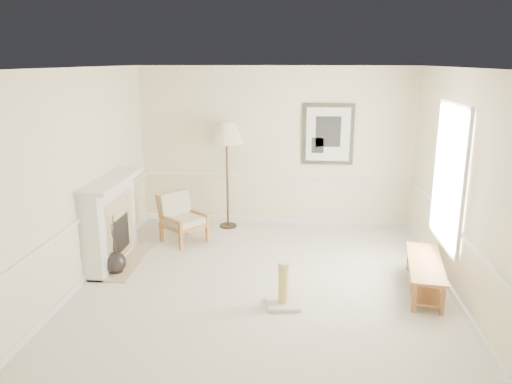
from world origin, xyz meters
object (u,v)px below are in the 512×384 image
(armchair, at_px, (181,216))
(floor_lamp, at_px, (227,135))
(floor_vase, at_px, (116,263))
(bench, at_px, (425,271))
(scratching_post, at_px, (283,292))

(armchair, bearing_deg, floor_lamp, -0.43)
(floor_vase, height_order, bench, floor_vase)
(floor_lamp, xyz_separation_m, scratching_post, (1.14, -2.98, -1.52))
(armchair, height_order, scratching_post, armchair)
(armchair, xyz_separation_m, bench, (3.68, -1.58, -0.17))
(scratching_post, bearing_deg, floor_lamp, 110.91)
(armchair, relative_size, floor_lamp, 0.47)
(armchair, relative_size, scratching_post, 1.58)
(floor_vase, relative_size, floor_lamp, 0.46)
(bench, bearing_deg, floor_vase, 178.00)
(floor_lamp, height_order, bench, floor_lamp)
(armchair, distance_m, floor_lamp, 1.64)
(bench, distance_m, scratching_post, 1.95)
(armchair, xyz_separation_m, scratching_post, (1.82, -2.17, -0.27))
(armchair, bearing_deg, scratching_post, -99.83)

